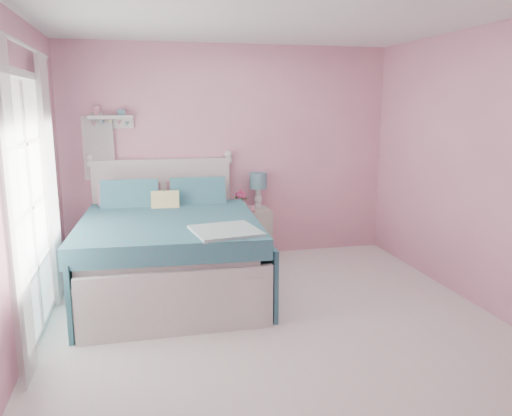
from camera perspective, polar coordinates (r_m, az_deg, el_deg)
name	(u,v)px	position (r m, az deg, el deg)	size (l,w,h in m)	color
floor	(279,330)	(4.40, 2.64, -13.75)	(4.50, 4.50, 0.00)	white
room_shell	(281,144)	(3.98, 2.85, 7.29)	(4.50, 4.50, 4.50)	pink
bed	(169,251)	(5.20, -9.90, -4.90)	(1.80, 2.21, 1.25)	silver
nightstand	(251,234)	(6.18, -0.53, -2.98)	(0.44, 0.44, 0.64)	beige
table_lamp	(258,183)	(6.18, 0.26, 2.85)	(0.21, 0.21, 0.43)	white
vase	(241,204)	(6.07, -1.71, 0.51)	(0.14, 0.14, 0.14)	silver
teacup	(250,208)	(5.92, -0.65, -0.06)	(0.11, 0.11, 0.09)	pink
roses	(241,195)	(6.05, -1.73, 1.55)	(0.14, 0.11, 0.12)	#DC4B88
wall_shelf	(111,118)	(6.02, -16.28, 9.80)	(0.50, 0.15, 0.25)	silver
hanging_dress	(99,148)	(6.03, -17.55, 6.54)	(0.34, 0.03, 0.72)	white
french_door	(30,209)	(4.38, -24.42, -0.07)	(0.04, 1.32, 2.16)	silver
curtain_near	(13,215)	(3.64, -25.99, -0.75)	(0.04, 0.40, 2.32)	white
curtain_far	(51,182)	(5.08, -22.40, 2.81)	(0.04, 0.40, 2.32)	white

